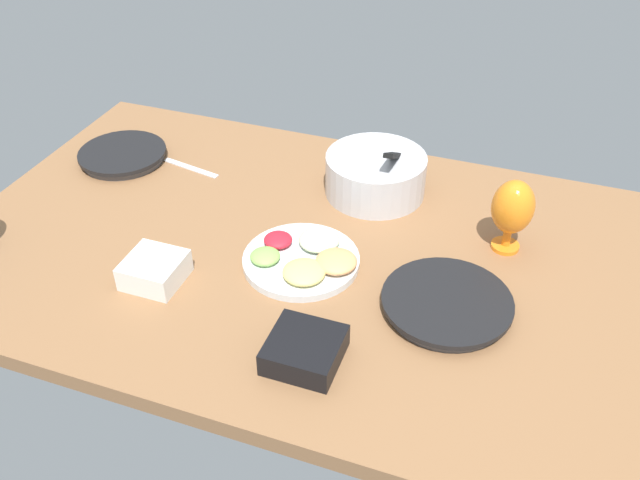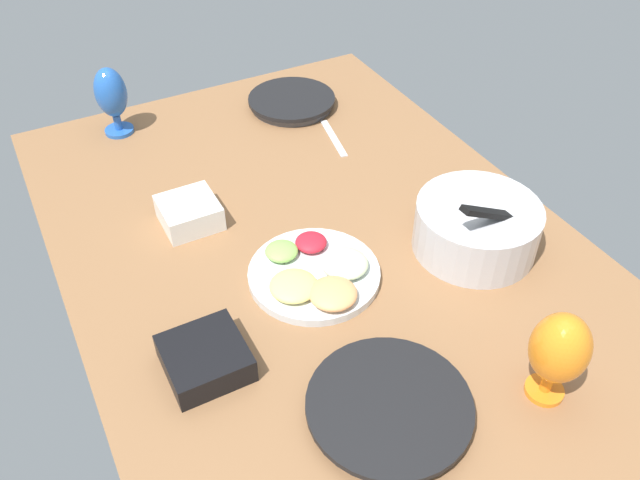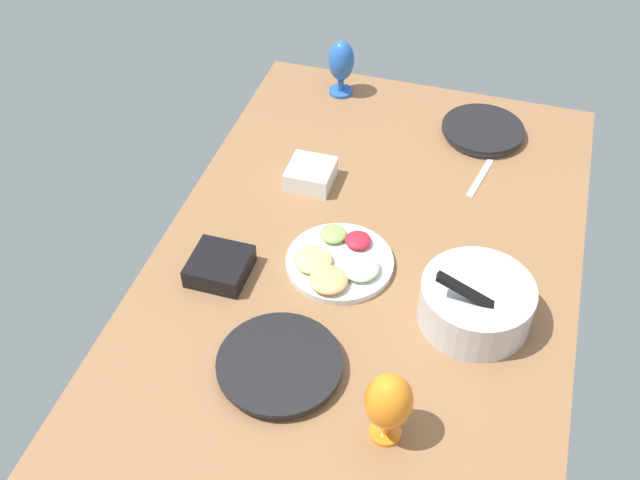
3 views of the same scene
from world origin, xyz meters
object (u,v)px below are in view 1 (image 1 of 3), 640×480
at_px(mixing_bowl, 376,173).
at_px(dinner_plate_right, 447,304).
at_px(square_bowl_black, 305,349).
at_px(dinner_plate_left, 123,155).
at_px(square_bowl_white, 154,269).
at_px(fruit_platter, 305,258).
at_px(hurricane_glass_orange, 513,209).

bearing_deg(mixing_bowl, dinner_plate_right, -55.03).
height_order(mixing_bowl, square_bowl_black, mixing_bowl).
distance_m(dinner_plate_left, mixing_bowl, 0.72).
height_order(dinner_plate_right, square_bowl_white, square_bowl_white).
bearing_deg(mixing_bowl, dinner_plate_left, -173.48).
relative_size(fruit_platter, square_bowl_black, 1.92).
bearing_deg(square_bowl_white, mixing_bowl, 54.66).
bearing_deg(dinner_plate_left, fruit_platter, -22.02).
xyz_separation_m(dinner_plate_right, hurricane_glass_orange, (0.09, 0.26, 0.10)).
height_order(fruit_platter, hurricane_glass_orange, hurricane_glass_orange).
distance_m(dinner_plate_left, square_bowl_black, 0.92).
distance_m(dinner_plate_left, fruit_platter, 0.70).
bearing_deg(dinner_plate_left, square_bowl_white, -50.08).
bearing_deg(dinner_plate_right, mixing_bowl, 124.97).
bearing_deg(square_bowl_white, dinner_plate_left, 129.92).
bearing_deg(mixing_bowl, fruit_platter, -100.98).
bearing_deg(square_bowl_black, fruit_platter, 110.75).
distance_m(dinner_plate_right, square_bowl_black, 0.33).
distance_m(fruit_platter, hurricane_glass_orange, 0.48).
distance_m(fruit_platter, square_bowl_white, 0.33).
bearing_deg(dinner_plate_right, square_bowl_white, -168.86).
bearing_deg(square_bowl_white, square_bowl_black, -15.56).
bearing_deg(dinner_plate_left, dinner_plate_right, -17.05).
distance_m(dinner_plate_left, hurricane_glass_orange, 1.07).
bearing_deg(dinner_plate_right, hurricane_glass_orange, 71.18).
height_order(dinner_plate_right, square_bowl_black, square_bowl_black).
bearing_deg(hurricane_glass_orange, square_bowl_white, -151.91).
bearing_deg(fruit_platter, square_bowl_black, -69.25).
xyz_separation_m(fruit_platter, square_bowl_black, (0.10, -0.27, 0.01)).
distance_m(mixing_bowl, hurricane_glass_orange, 0.38).
bearing_deg(square_bowl_white, fruit_platter, 29.10).
relative_size(fruit_platter, square_bowl_white, 2.19).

